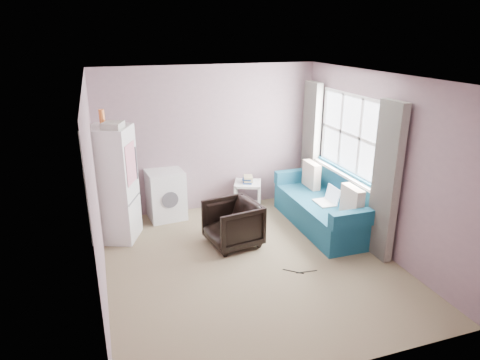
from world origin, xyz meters
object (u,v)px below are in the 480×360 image
object	(u,v)px
fridge	(113,184)
armchair	(233,222)
washing_machine	(165,193)
sofa	(329,206)
side_table	(248,193)

from	to	relation	value
fridge	armchair	bearing A→B (deg)	-3.69
washing_machine	fridge	bearing A→B (deg)	-152.77
fridge	sofa	xyz separation A→B (m)	(3.29, -0.63, -0.54)
armchair	side_table	size ratio (longest dim) A/B	1.19
side_table	armchair	bearing A→B (deg)	-118.82
washing_machine	sofa	world-z (taller)	sofa
armchair	fridge	world-z (taller)	fridge
armchair	fridge	distance (m)	1.85
fridge	sofa	size ratio (longest dim) A/B	0.95
armchair	sofa	xyz separation A→B (m)	(1.68, 0.14, -0.03)
washing_machine	sofa	size ratio (longest dim) A/B	0.40
washing_machine	side_table	xyz separation A→B (m)	(1.43, -0.11, -0.14)
washing_machine	side_table	bearing A→B (deg)	-9.73
fridge	side_table	bearing A→B (deg)	32.60
washing_machine	side_table	size ratio (longest dim) A/B	1.35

